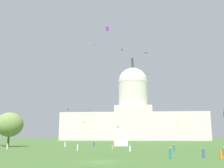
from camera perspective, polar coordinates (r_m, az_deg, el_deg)
name	(u,v)px	position (r m, az deg, el deg)	size (l,w,h in m)	color
ground_plane	(101,162)	(38.05, -2.36, -16.32)	(800.00, 800.00, 0.00)	#42662D
capitol_building	(133,116)	(221.91, 4.59, -6.91)	(118.07, 26.31, 69.49)	beige
event_tent	(121,137)	(95.92, 1.92, -11.37)	(5.32, 4.77, 6.03)	white
tree_west_near	(10,125)	(94.66, -21.15, -8.12)	(11.29, 10.72, 11.18)	brown
person_olive_lawn_far_left	(224,152)	(53.36, 22.85, -13.22)	(0.53, 0.53, 1.55)	olive
person_teal_back_left	(174,148)	(65.69, 13.19, -13.22)	(0.52, 0.52, 1.58)	#1E757A
person_white_near_tent	(65,145)	(88.52, -10.05, -12.68)	(0.56, 0.56, 1.71)	silver
person_tan_edge_east	(112,147)	(69.12, 0.09, -13.41)	(0.58, 0.58, 1.54)	tan
person_denim_back_center	(203,154)	(46.14, 19.05, -13.99)	(0.63, 0.63, 1.50)	#3D5684
person_white_front_center	(7,147)	(77.14, -21.58, -12.41)	(0.45, 0.45, 1.51)	silver
person_denim_deep_crowd	(94,144)	(93.76, -3.87, -12.77)	(0.65, 0.65, 1.57)	#3D5684
person_teal_near_tree_west	(170,153)	(43.23, 12.37, -14.34)	(0.45, 0.45, 1.77)	#1E757A
person_white_edge_west	(78,147)	(66.59, -7.40, -13.30)	(0.48, 0.48, 1.74)	silver
person_white_mid_center	(130,149)	(62.39, 3.89, -13.66)	(0.57, 0.57, 1.48)	silver
person_orange_aisle_center	(221,155)	(45.17, 22.40, -13.84)	(0.58, 0.58, 1.50)	orange
kite_pink_low	(88,110)	(129.70, -5.09, -5.64)	(1.40, 0.81, 0.19)	pink
kite_green_low	(118,127)	(182.72, 1.26, -9.23)	(1.25, 1.21, 1.32)	green
kite_gold_low	(178,126)	(145.99, 13.99, -8.77)	(0.66, 0.64, 4.38)	gold
kite_magenta_low	(67,110)	(98.26, -9.71, -5.44)	(1.32, 1.69, 0.38)	#D1339E
kite_black_high	(122,50)	(145.19, 2.17, 7.39)	(1.13, 0.63, 1.28)	black
kite_violet_high	(107,28)	(88.15, -1.02, 11.86)	(1.08, 1.07, 1.14)	purple
kite_orange_low	(84,122)	(169.35, -5.99, -8.19)	(1.04, 1.04, 0.77)	orange
kite_turquoise_high	(146,53)	(113.41, 7.35, 6.56)	(1.77, 1.27, 0.28)	teal
kite_cyan_high	(149,74)	(175.87, 7.96, 2.05)	(1.52, 1.05, 3.05)	#33BCDB
kite_blue_mid	(91,85)	(142.00, -4.58, -0.17)	(0.53, 1.26, 0.24)	blue
kite_red_high	(95,46)	(117.84, -3.62, 8.23)	(1.41, 1.14, 0.31)	red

